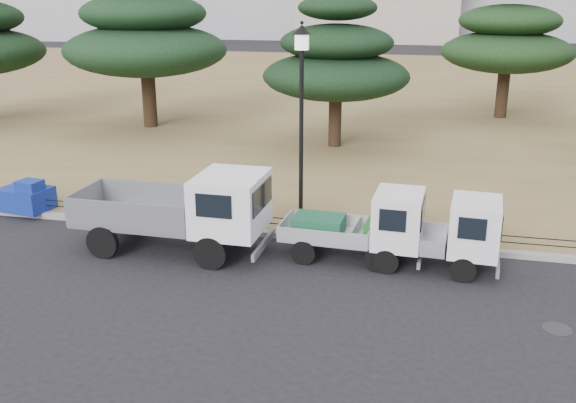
% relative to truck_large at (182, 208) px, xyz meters
% --- Properties ---
extents(ground, '(220.00, 220.00, 0.00)m').
position_rel_truck_large_xyz_m(ground, '(2.66, -1.04, -1.24)').
color(ground, black).
extents(lawn, '(120.00, 56.00, 0.15)m').
position_rel_truck_large_xyz_m(lawn, '(2.66, 29.56, -1.16)').
color(lawn, olive).
rests_on(lawn, ground).
extents(curb, '(120.00, 0.25, 0.16)m').
position_rel_truck_large_xyz_m(curb, '(2.66, 1.56, -1.16)').
color(curb, gray).
rests_on(curb, ground).
extents(truck_large, '(5.13, 2.14, 2.23)m').
position_rel_truck_large_xyz_m(truck_large, '(0.00, 0.00, 0.00)').
color(truck_large, black).
rests_on(truck_large, ground).
extents(truck_kei_front, '(3.66, 1.71, 1.90)m').
position_rel_truck_large_xyz_m(truck_kei_front, '(4.76, 0.50, -0.29)').
color(truck_kei_front, black).
rests_on(truck_kei_front, ground).
extents(truck_kei_rear, '(3.66, 1.78, 1.87)m').
position_rel_truck_large_xyz_m(truck_kei_rear, '(6.63, 0.43, -0.30)').
color(truck_kei_rear, black).
rests_on(truck_kei_rear, ground).
extents(street_lamp, '(0.51, 0.51, 5.72)m').
position_rel_truck_large_xyz_m(street_lamp, '(2.82, 1.86, 2.78)').
color(street_lamp, black).
rests_on(street_lamp, lawn).
extents(pipe_fence, '(38.00, 0.04, 0.40)m').
position_rel_truck_large_xyz_m(pipe_fence, '(2.66, 1.71, -0.80)').
color(pipe_fence, black).
rests_on(pipe_fence, lawn).
extents(tarp_pile, '(1.66, 1.32, 1.00)m').
position_rel_truck_large_xyz_m(tarp_pile, '(-5.96, 1.75, -0.69)').
color(tarp_pile, '#132C97').
rests_on(tarp_pile, lawn).
extents(manhole, '(0.60, 0.60, 0.01)m').
position_rel_truck_large_xyz_m(manhole, '(9.16, -2.24, -1.23)').
color(manhole, '#2D2D30').
rests_on(manhole, ground).
extents(pine_west_near, '(7.98, 7.98, 7.98)m').
position_rel_truck_large_xyz_m(pine_west_near, '(-7.75, 14.89, 3.52)').
color(pine_west_near, black).
rests_on(pine_west_near, lawn).
extents(pine_center_left, '(6.35, 6.35, 6.45)m').
position_rel_truck_large_xyz_m(pine_center_left, '(2.08, 12.66, 2.64)').
color(pine_center_left, black).
rests_on(pine_center_left, lawn).
extents(pine_center_right, '(6.88, 6.88, 7.30)m').
position_rel_truck_large_xyz_m(pine_center_right, '(9.84, 21.52, 3.14)').
color(pine_center_right, black).
rests_on(pine_center_right, lawn).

